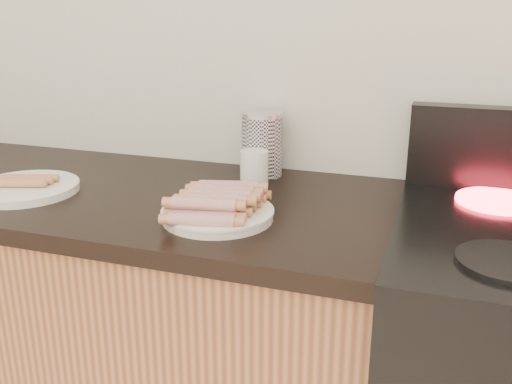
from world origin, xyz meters
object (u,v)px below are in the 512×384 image
(main_plate, at_px, (218,215))
(canister, at_px, (262,144))
(mug, at_px, (254,168))
(side_plate, at_px, (24,188))

(main_plate, relative_size, canister, 1.39)
(mug, bearing_deg, canister, 95.64)
(mug, bearing_deg, side_plate, -155.80)
(side_plate, xyz_separation_m, canister, (0.51, 0.33, 0.08))
(main_plate, bearing_deg, canister, 91.99)
(side_plate, bearing_deg, main_plate, -2.17)
(side_plate, relative_size, mug, 2.92)
(canister, bearing_deg, side_plate, -147.56)
(main_plate, xyz_separation_m, canister, (-0.01, 0.35, 0.08))
(main_plate, distance_m, mug, 0.26)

